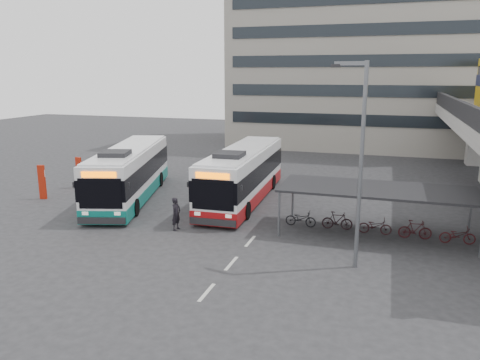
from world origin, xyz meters
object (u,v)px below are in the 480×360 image
(bus_teal, at_px, (130,173))
(pedestrian, at_px, (176,214))
(lamp_post, at_px, (359,154))
(bus_main, at_px, (243,175))

(bus_teal, bearing_deg, pedestrian, -57.50)
(bus_teal, height_order, lamp_post, lamp_post)
(pedestrian, distance_m, lamp_post, 10.68)
(pedestrian, bearing_deg, bus_teal, 58.03)
(bus_teal, xyz_separation_m, lamp_post, (15.42, -7.28, 3.30))
(bus_main, xyz_separation_m, pedestrian, (-1.64, -6.97, -0.85))
(bus_main, bearing_deg, bus_teal, -168.32)
(bus_main, height_order, pedestrian, bus_main)
(bus_main, distance_m, pedestrian, 7.21)
(bus_main, xyz_separation_m, bus_teal, (-7.46, -1.87, 0.00))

